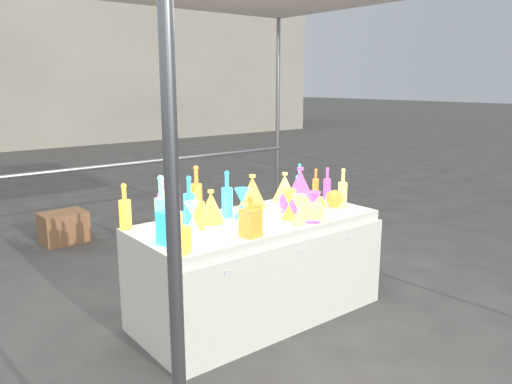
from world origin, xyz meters
TOP-DOWN VIEW (x-y plane):
  - ground at (0.00, 0.00)m, footprint 80.00×80.00m
  - display_table at (0.00, -0.01)m, footprint 1.84×0.83m
  - background_building at (4.00, 14.00)m, footprint 14.00×6.00m
  - cardboard_box_closed at (-0.57, 2.67)m, footprint 0.48×0.36m
  - cardboard_box_flat at (0.76, 1.97)m, footprint 0.71×0.57m
  - bottle_0 at (-0.85, 0.35)m, footprint 0.09×0.09m
  - bottle_1 at (-0.46, 0.17)m, footprint 0.11×0.11m
  - bottle_2 at (-0.29, 0.34)m, footprint 0.10×0.10m
  - bottle_3 at (-0.56, 0.35)m, footprint 0.09×0.09m
  - bottle_4 at (-0.57, 0.23)m, footprint 0.11×0.11m
  - bottle_5 at (-0.75, 0.01)m, footprint 0.11×0.11m
  - bottle_6 at (-0.47, 0.02)m, footprint 0.09×0.09m
  - bottle_7 at (-0.14, 0.17)m, footprint 0.10×0.10m
  - decanter_0 at (-0.81, -0.31)m, footprint 0.12×0.12m
  - decanter_1 at (-0.29, -0.31)m, footprint 0.13×0.13m
  - decanter_2 at (-0.77, -0.12)m, footprint 0.14×0.14m
  - hourglass_0 at (-0.24, -0.30)m, footprint 0.13×0.13m
  - hourglass_1 at (0.26, -0.32)m, footprint 0.14×0.14m
  - hourglass_2 at (0.14, -0.30)m, footprint 0.12×0.12m
  - hourglass_3 at (-0.53, 0.02)m, footprint 0.13×0.13m
  - hourglass_4 at (0.18, -0.15)m, footprint 0.11×0.11m
  - hourglass_5 at (-0.07, 0.08)m, footprint 0.13×0.13m
  - globe_0 at (0.38, -0.21)m, footprint 0.19×0.19m
  - globe_1 at (0.27, -0.30)m, footprint 0.20×0.20m
  - globe_2 at (0.72, -0.11)m, footprint 0.17×0.17m
  - globe_3 at (0.33, -0.01)m, footprint 0.21×0.21m
  - lampshade_0 at (-0.30, 0.13)m, footprint 0.23×0.23m
  - lampshade_1 at (0.19, 0.28)m, footprint 0.24×0.24m
  - lampshade_2 at (0.60, 0.17)m, footprint 0.29×0.29m
  - lampshade_3 at (0.53, 0.28)m, footprint 0.22×0.22m
  - bottle_8 at (0.73, 0.32)m, footprint 0.09×0.09m
  - bottle_9 at (0.86, 0.25)m, footprint 0.07×0.07m
  - bottle_10 at (0.86, 0.11)m, footprint 0.07×0.07m
  - bottle_11 at (0.76, -0.15)m, footprint 0.09×0.09m

SIDE VIEW (x-z plane):
  - ground at x=0.00m, z-range 0.00..0.00m
  - cardboard_box_flat at x=0.76m, z-range 0.00..0.05m
  - cardboard_box_closed at x=-0.57m, z-range 0.00..0.34m
  - display_table at x=0.00m, z-range 0.00..0.75m
  - globe_2 at x=0.72m, z-range 0.75..0.87m
  - globe_1 at x=0.27m, z-range 0.75..0.89m
  - globe_0 at x=0.38m, z-range 0.75..0.89m
  - globe_3 at x=0.33m, z-range 0.75..0.89m
  - hourglass_3 at x=-0.53m, z-range 0.75..0.95m
  - hourglass_0 at x=-0.24m, z-range 0.75..0.96m
  - hourglass_2 at x=0.14m, z-range 0.75..0.96m
  - hourglass_4 at x=0.18m, z-range 0.75..0.97m
  - hourglass_1 at x=0.26m, z-range 0.75..0.97m
  - hourglass_5 at x=-0.07m, z-range 0.75..0.97m
  - lampshade_0 at x=-0.30m, z-range 0.75..0.98m
  - lampshade_3 at x=0.53m, z-range 0.75..0.99m
  - bottle_9 at x=0.86m, z-range 0.75..1.00m
  - decanter_0 at x=-0.81m, z-range 0.75..1.00m
  - lampshade_1 at x=0.19m, z-range 0.75..1.01m
  - decanter_1 at x=-0.29m, z-range 0.75..1.02m
  - bottle_10 at x=0.86m, z-range 0.75..1.03m
  - bottle_8 at x=0.73m, z-range 0.75..1.04m
  - lampshade_2 at x=0.60m, z-range 0.75..1.04m
  - decanter_2 at x=-0.77m, z-range 0.75..1.04m
  - bottle_6 at x=-0.47m, z-range 0.75..1.06m
  - bottle_11 at x=0.76m, z-range 0.75..1.06m
  - bottle_0 at x=-0.85m, z-range 0.75..1.07m
  - bottle_3 at x=-0.56m, z-range 0.75..1.07m
  - bottle_1 at x=-0.46m, z-range 0.75..1.10m
  - bottle_7 at x=-0.14m, z-range 0.75..1.10m
  - bottle_2 at x=-0.29m, z-range 0.75..1.13m
  - bottle_4 at x=-0.57m, z-range 0.75..1.14m
  - bottle_5 at x=-0.75m, z-range 0.75..1.16m
  - background_building at x=4.00m, z-range 0.00..6.00m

